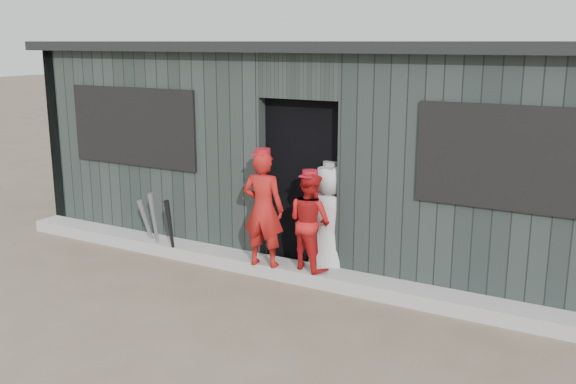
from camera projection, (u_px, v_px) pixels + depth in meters
The scene contains 9 objects.
ground at pixel (190, 340), 5.77m from camera, with size 80.00×80.00×0.00m, color brown.
curb at pixel (289, 271), 7.29m from camera, with size 8.00×0.36×0.15m, color #A4A49F.
bat_left at pixel (147, 225), 8.11m from camera, with size 0.07×0.07×0.72m, color gray.
bat_mid at pixel (155, 224), 7.97m from camera, with size 0.07×0.07×0.81m, color gray.
bat_right at pixel (171, 230), 7.78m from camera, with size 0.07×0.07×0.78m, color black.
player_red_left at pixel (263, 209), 7.11m from camera, with size 0.48×0.31×1.31m, color #A81714.
player_red_right at pixel (310, 221), 7.03m from camera, with size 0.53×0.41×1.09m, color red.
player_grey_back at pixel (330, 220), 7.25m from camera, with size 0.63×0.41×1.30m, color silver.
dugout at pixel (352, 145), 8.44m from camera, with size 8.30×3.30×2.62m.
Camera 1 is at (3.38, -4.19, 2.62)m, focal length 40.00 mm.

